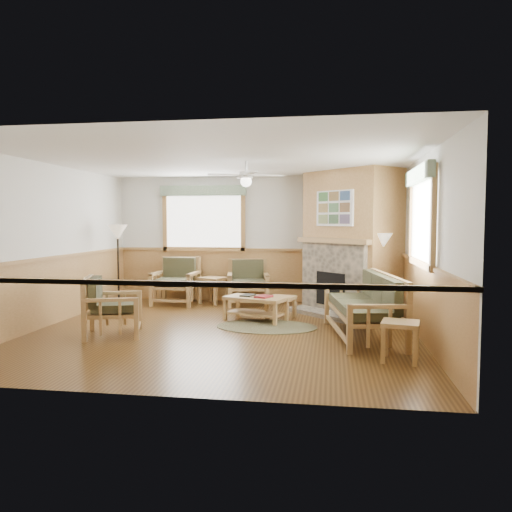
# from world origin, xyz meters

# --- Properties ---
(floor) EXTENTS (6.00, 6.00, 0.01)m
(floor) POSITION_xyz_m (0.00, 0.00, -0.01)
(floor) COLOR #503416
(floor) RESTS_ON ground
(ceiling) EXTENTS (6.00, 6.00, 0.01)m
(ceiling) POSITION_xyz_m (0.00, 0.00, 2.70)
(ceiling) COLOR white
(ceiling) RESTS_ON floor
(wall_back) EXTENTS (6.00, 0.02, 2.70)m
(wall_back) POSITION_xyz_m (0.00, 3.00, 1.35)
(wall_back) COLOR silver
(wall_back) RESTS_ON floor
(wall_front) EXTENTS (6.00, 0.02, 2.70)m
(wall_front) POSITION_xyz_m (0.00, -3.00, 1.35)
(wall_front) COLOR silver
(wall_front) RESTS_ON floor
(wall_left) EXTENTS (0.02, 6.00, 2.70)m
(wall_left) POSITION_xyz_m (-3.00, 0.00, 1.35)
(wall_left) COLOR silver
(wall_left) RESTS_ON floor
(wall_right) EXTENTS (0.02, 6.00, 2.70)m
(wall_right) POSITION_xyz_m (3.00, 0.00, 1.35)
(wall_right) COLOR silver
(wall_right) RESTS_ON floor
(wainscot) EXTENTS (6.00, 6.00, 1.10)m
(wainscot) POSITION_xyz_m (0.00, 0.00, 0.55)
(wainscot) COLOR #A97B45
(wainscot) RESTS_ON floor
(fireplace) EXTENTS (3.11, 3.11, 2.70)m
(fireplace) POSITION_xyz_m (2.05, 2.05, 1.35)
(fireplace) COLOR #A97B45
(fireplace) RESTS_ON floor
(window_back) EXTENTS (1.90, 0.16, 1.50)m
(window_back) POSITION_xyz_m (-1.10, 2.96, 2.53)
(window_back) COLOR white
(window_back) RESTS_ON wall_back
(window_right) EXTENTS (0.16, 1.90, 1.50)m
(window_right) POSITION_xyz_m (2.96, -0.20, 2.53)
(window_right) COLOR white
(window_right) RESTS_ON wall_right
(ceiling_fan) EXTENTS (1.59, 1.59, 0.36)m
(ceiling_fan) POSITION_xyz_m (0.30, 0.30, 2.66)
(ceiling_fan) COLOR white
(ceiling_fan) RESTS_ON ceiling
(sofa) EXTENTS (2.16, 1.16, 0.95)m
(sofa) POSITION_xyz_m (2.14, -0.08, 0.47)
(sofa) COLOR #A47F4C
(sofa) RESTS_ON floor
(armchair_back_left) EXTENTS (0.87, 0.87, 0.97)m
(armchair_back_left) POSITION_xyz_m (-1.56, 2.38, 0.49)
(armchair_back_left) COLOR #A47F4C
(armchair_back_left) RESTS_ON floor
(armchair_back_right) EXTENTS (0.97, 0.97, 0.93)m
(armchair_back_right) POSITION_xyz_m (-0.05, 2.55, 0.47)
(armchair_back_right) COLOR #A47F4C
(armchair_back_right) RESTS_ON floor
(armchair_left) EXTENTS (1.01, 1.01, 0.90)m
(armchair_left) POSITION_xyz_m (-1.61, -0.55, 0.45)
(armchair_left) COLOR #A47F4C
(armchair_left) RESTS_ON floor
(coffee_table) EXTENTS (1.18, 0.86, 0.42)m
(coffee_table) POSITION_xyz_m (0.37, 0.88, 0.21)
(coffee_table) COLOR #A47F4C
(coffee_table) RESTS_ON floor
(end_table_chairs) EXTENTS (0.65, 0.65, 0.56)m
(end_table_chairs) POSITION_xyz_m (-0.79, 2.55, 0.28)
(end_table_chairs) COLOR #A47F4C
(end_table_chairs) RESTS_ON floor
(end_table_sofa) EXTENTS (0.52, 0.51, 0.50)m
(end_table_sofa) POSITION_xyz_m (2.53, -1.35, 0.25)
(end_table_sofa) COLOR #A47F4C
(end_table_sofa) RESTS_ON floor
(footstool) EXTENTS (0.57, 0.57, 0.40)m
(footstool) POSITION_xyz_m (0.78, 1.14, 0.20)
(footstool) COLOR #A47F4C
(footstool) RESTS_ON floor
(braided_rug) EXTENTS (1.81, 1.81, 0.01)m
(braided_rug) POSITION_xyz_m (0.62, 0.39, 0.01)
(braided_rug) COLOR brown
(braided_rug) RESTS_ON floor
(floor_lamp_left) EXTENTS (0.51, 0.51, 1.68)m
(floor_lamp_left) POSITION_xyz_m (-2.55, 1.75, 0.84)
(floor_lamp_left) COLOR black
(floor_lamp_left) RESTS_ON floor
(floor_lamp_right) EXTENTS (0.41, 0.41, 1.54)m
(floor_lamp_right) POSITION_xyz_m (2.55, 1.32, 0.77)
(floor_lamp_right) COLOR black
(floor_lamp_right) RESTS_ON floor
(book_red) EXTENTS (0.32, 0.36, 0.03)m
(book_red) POSITION_xyz_m (0.52, 0.83, 0.45)
(book_red) COLOR maroon
(book_red) RESTS_ON coffee_table
(book_dark) EXTENTS (0.27, 0.31, 0.03)m
(book_dark) POSITION_xyz_m (0.22, 0.95, 0.45)
(book_dark) COLOR black
(book_dark) RESTS_ON coffee_table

